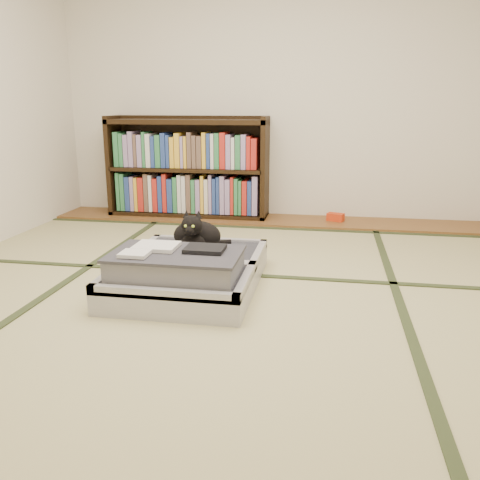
# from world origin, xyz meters

# --- Properties ---
(floor) EXTENTS (4.50, 4.50, 0.00)m
(floor) POSITION_xyz_m (0.00, 0.00, 0.00)
(floor) COLOR tan
(floor) RESTS_ON ground
(wood_strip) EXTENTS (4.00, 0.50, 0.02)m
(wood_strip) POSITION_xyz_m (0.00, 2.00, 0.01)
(wood_strip) COLOR brown
(wood_strip) RESTS_ON ground
(red_item) EXTENTS (0.17, 0.13, 0.07)m
(red_item) POSITION_xyz_m (0.66, 2.03, 0.06)
(red_item) COLOR red
(red_item) RESTS_ON wood_strip
(room_shell) EXTENTS (4.50, 4.50, 4.50)m
(room_shell) POSITION_xyz_m (0.00, 0.00, 1.46)
(room_shell) COLOR white
(room_shell) RESTS_ON ground
(tatami_borders) EXTENTS (4.00, 4.50, 0.01)m
(tatami_borders) POSITION_xyz_m (0.00, 0.49, 0.00)
(tatami_borders) COLOR #2D381E
(tatami_borders) RESTS_ON ground
(bookcase) EXTENTS (1.54, 0.35, 0.99)m
(bookcase) POSITION_xyz_m (-0.76, 2.07, 0.45)
(bookcase) COLOR black
(bookcase) RESTS_ON wood_strip
(suitcase) EXTENTS (0.80, 1.07, 0.32)m
(suitcase) POSITION_xyz_m (-0.22, 0.10, 0.11)
(suitcase) COLOR #B1B0B5
(suitcase) RESTS_ON floor
(cat) EXTENTS (0.36, 0.36, 0.29)m
(cat) POSITION_xyz_m (-0.24, 0.39, 0.26)
(cat) COLOR black
(cat) RESTS_ON suitcase
(cable_coil) EXTENTS (0.11, 0.11, 0.03)m
(cable_coil) POSITION_xyz_m (-0.06, 0.42, 0.17)
(cable_coil) COLOR white
(cable_coil) RESTS_ON suitcase
(hanger) EXTENTS (0.41, 0.27, 0.01)m
(hanger) POSITION_xyz_m (-0.41, 0.23, 0.01)
(hanger) COLOR black
(hanger) RESTS_ON floor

